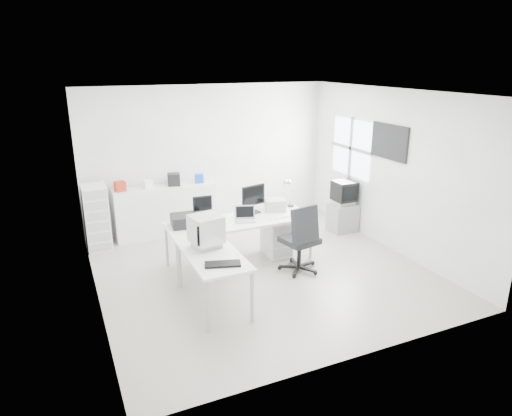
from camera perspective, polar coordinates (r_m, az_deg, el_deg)
name	(u,v)px	position (r m, az deg, el deg)	size (l,w,h in m)	color
floor	(261,270)	(7.45, 0.63, -7.77)	(5.00, 5.00, 0.01)	beige
ceiling	(262,92)	(6.71, 0.72, 14.26)	(5.00, 5.00, 0.01)	white
back_wall	(209,156)	(9.22, -5.89, 6.44)	(5.00, 0.02, 2.80)	white
left_wall	(88,208)	(6.36, -20.23, 0.05)	(0.02, 5.00, 2.80)	white
right_wall	(392,171)	(8.28, 16.63, 4.44)	(0.02, 5.00, 2.80)	white
window	(351,148)	(9.15, 11.80, 7.35)	(0.02, 1.20, 1.10)	white
wall_picture	(389,142)	(8.24, 16.34, 7.96)	(0.04, 0.90, 0.60)	black
main_desk	(240,241)	(7.59, -1.99, -4.17)	(2.40, 0.80, 0.75)	white
side_desk	(213,279)	(6.38, -5.36, -8.77)	(0.70, 1.40, 0.75)	white
drawer_pedestal	(277,238)	(7.92, 2.58, -3.76)	(0.40, 0.50, 0.60)	white
inkjet_printer	(188,220)	(7.26, -8.56, -1.51)	(0.50, 0.39, 0.18)	black
lcd_monitor_small	(203,209)	(7.44, -6.69, -0.08)	(0.31, 0.18, 0.39)	black
lcd_monitor_large	(253,200)	(7.73, -0.34, 1.07)	(0.45, 0.18, 0.47)	black
laptop	(245,215)	(7.35, -1.37, -0.92)	(0.32, 0.33, 0.21)	#B7B7BA
white_keyboard	(280,217)	(7.58, 2.97, -1.12)	(0.39, 0.12, 0.02)	white
white_mouse	(294,213)	(7.75, 4.78, -0.57)	(0.06, 0.06, 0.06)	white
laser_printer	(275,205)	(7.90, 2.41, 0.40)	(0.34, 0.29, 0.20)	#AAAAAA
desk_lamp	(291,195)	(8.09, 4.39, 1.66)	(0.14, 0.14, 0.43)	silver
crt_monitor	(206,230)	(6.35, -6.26, -2.79)	(0.43, 0.43, 0.50)	#B7B7BA
black_keyboard	(223,264)	(5.87, -4.19, -7.01)	(0.46, 0.18, 0.03)	black
office_chair	(300,237)	(7.26, 5.48, -3.60)	(0.66, 0.66, 1.15)	#28292D
tv_cabinet	(343,217)	(9.16, 10.79, -1.17)	(0.51, 0.42, 0.55)	gray
crt_tv	(344,193)	(9.00, 10.97, 1.85)	(0.50, 0.48, 0.45)	black
sideboard	(165,210)	(8.95, -11.27, -0.28)	(1.91, 0.48, 0.95)	white
clutter_box_a	(120,186)	(8.67, -16.64, 2.60)	(0.18, 0.16, 0.18)	#9F2A16
clutter_box_b	(148,184)	(8.74, -13.40, 2.93)	(0.16, 0.14, 0.16)	white
clutter_box_c	(174,179)	(8.83, -10.24, 3.54)	(0.23, 0.21, 0.23)	black
clutter_box_d	(199,178)	(8.97, -7.13, 3.69)	(0.17, 0.15, 0.17)	blue
clutter_bottle	(102,187)	(8.67, -18.65, 2.55)	(0.07, 0.07, 0.22)	white
filing_cabinet	(97,218)	(8.52, -19.30, -1.15)	(0.41, 0.49, 1.17)	white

